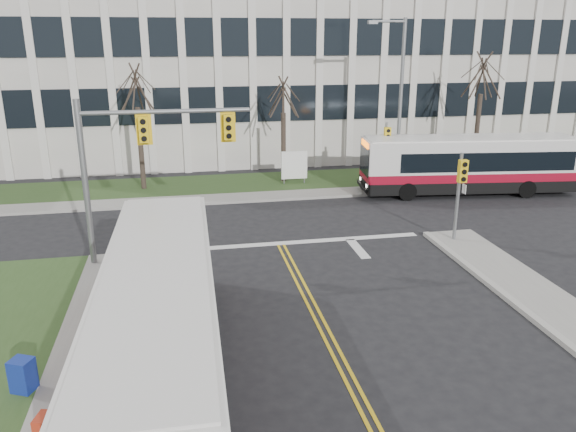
# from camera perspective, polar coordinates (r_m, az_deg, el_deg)

# --- Properties ---
(ground) EXTENTS (120.00, 120.00, 0.00)m
(ground) POSITION_cam_1_polar(r_m,az_deg,el_deg) (16.21, 4.46, -12.89)
(ground) COLOR black
(ground) RESTS_ON ground
(sidewalk_cross) EXTENTS (44.00, 1.60, 0.14)m
(sidewalk_cross) POSITION_cam_1_polar(r_m,az_deg,el_deg) (31.04, 6.02, 2.42)
(sidewalk_cross) COLOR #9E9B93
(sidewalk_cross) RESTS_ON ground
(building_lawn) EXTENTS (44.00, 5.00, 0.12)m
(building_lawn) POSITION_cam_1_polar(r_m,az_deg,el_deg) (33.64, 4.65, 3.65)
(building_lawn) COLOR #2F4B20
(building_lawn) RESTS_ON ground
(office_building) EXTENTS (40.00, 16.00, 12.00)m
(office_building) POSITION_cam_1_polar(r_m,az_deg,el_deg) (44.35, 0.59, 14.90)
(office_building) COLOR silver
(office_building) RESTS_ON ground
(mast_arm_signal) EXTENTS (6.11, 0.38, 6.20)m
(mast_arm_signal) POSITION_cam_1_polar(r_m,az_deg,el_deg) (21.03, -15.67, 6.18)
(mast_arm_signal) COLOR slate
(mast_arm_signal) RESTS_ON ground
(signal_pole_near) EXTENTS (0.34, 0.39, 3.80)m
(signal_pole_near) POSITION_cam_1_polar(r_m,az_deg,el_deg) (23.82, 17.08, 3.03)
(signal_pole_near) COLOR slate
(signal_pole_near) RESTS_ON ground
(signal_pole_far) EXTENTS (0.34, 0.39, 3.80)m
(signal_pole_far) POSITION_cam_1_polar(r_m,az_deg,el_deg) (31.38, 9.93, 6.98)
(signal_pole_far) COLOR slate
(signal_pole_far) RESTS_ON ground
(streetlight) EXTENTS (2.15, 0.25, 9.20)m
(streetlight) POSITION_cam_1_polar(r_m,az_deg,el_deg) (32.04, 11.10, 12.00)
(streetlight) COLOR slate
(streetlight) RESTS_ON ground
(directory_sign) EXTENTS (1.50, 0.12, 2.00)m
(directory_sign) POSITION_cam_1_polar(r_m,az_deg,el_deg) (32.34, 0.64, 5.15)
(directory_sign) COLOR slate
(directory_sign) RESTS_ON ground
(tree_left) EXTENTS (1.80, 1.80, 7.70)m
(tree_left) POSITION_cam_1_polar(r_m,az_deg,el_deg) (31.60, -15.17, 12.23)
(tree_left) COLOR #42352B
(tree_left) RESTS_ON ground
(tree_mid) EXTENTS (1.80, 1.80, 6.82)m
(tree_mid) POSITION_cam_1_polar(r_m,az_deg,el_deg) (32.32, -0.48, 11.82)
(tree_mid) COLOR #42352B
(tree_mid) RESTS_ON ground
(tree_right) EXTENTS (1.80, 1.80, 8.25)m
(tree_right) POSITION_cam_1_polar(r_m,az_deg,el_deg) (36.20, 19.14, 13.15)
(tree_right) COLOR #42352B
(tree_right) RESTS_ON ground
(bus_main) EXTENTS (2.78, 11.85, 3.15)m
(bus_main) POSITION_cam_1_polar(r_m,az_deg,el_deg) (14.01, -12.81, -11.17)
(bus_main) COLOR silver
(bus_main) RESTS_ON ground
(bus_cross) EXTENTS (11.66, 3.77, 3.05)m
(bus_cross) POSITION_cam_1_polar(r_m,az_deg,el_deg) (32.09, 17.85, 4.84)
(bus_cross) COLOR silver
(bus_cross) RESTS_ON ground
(newspaper_box_blue) EXTENTS (0.64, 0.62, 0.95)m
(newspaper_box_blue) POSITION_cam_1_polar(r_m,az_deg,el_deg) (15.35, -25.32, -14.58)
(newspaper_box_blue) COLOR navy
(newspaper_box_blue) RESTS_ON ground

